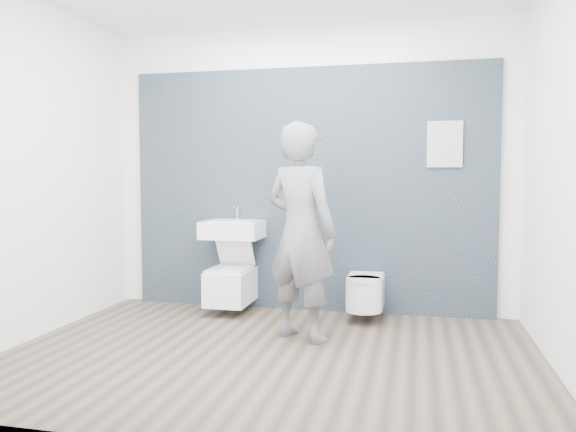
% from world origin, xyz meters
% --- Properties ---
extents(ground, '(4.00, 4.00, 0.00)m').
position_xyz_m(ground, '(0.00, 0.00, 0.00)').
color(ground, brown).
rests_on(ground, ground).
extents(room_shell, '(4.00, 4.00, 4.00)m').
position_xyz_m(room_shell, '(0.00, 0.00, 1.74)').
color(room_shell, white).
rests_on(room_shell, ground).
extents(tile_wall, '(3.60, 0.06, 2.40)m').
position_xyz_m(tile_wall, '(0.00, 1.47, 0.00)').
color(tile_wall, black).
rests_on(tile_wall, ground).
extents(washbasin, '(0.57, 0.43, 0.43)m').
position_xyz_m(washbasin, '(-0.70, 1.22, 0.82)').
color(washbasin, white).
rests_on(washbasin, ground).
extents(toilet_square, '(0.39, 0.56, 0.71)m').
position_xyz_m(toilet_square, '(-0.70, 1.16, 0.28)').
color(toilet_square, white).
rests_on(toilet_square, ground).
extents(toilet_rounded, '(0.33, 0.56, 0.31)m').
position_xyz_m(toilet_rounded, '(0.60, 1.16, 0.26)').
color(toilet_rounded, white).
rests_on(toilet_rounded, ground).
extents(info_placard, '(0.32, 0.03, 0.43)m').
position_xyz_m(info_placard, '(1.30, 1.43, 0.00)').
color(info_placard, white).
rests_on(info_placard, ground).
extents(visitor, '(0.76, 0.65, 1.77)m').
position_xyz_m(visitor, '(0.14, 0.44, 0.88)').
color(visitor, slate).
rests_on(visitor, ground).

